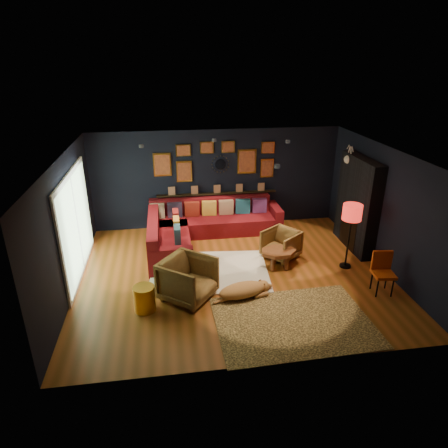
{
  "coord_description": "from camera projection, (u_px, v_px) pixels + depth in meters",
  "views": [
    {
      "loc": [
        -1.31,
        -7.34,
        4.36
      ],
      "look_at": [
        -0.17,
        0.3,
        1.05
      ],
      "focal_mm": 32.0,
      "sensor_mm": 36.0,
      "label": 1
    }
  ],
  "objects": [
    {
      "name": "ceiling_spots",
      "position": [
        228.0,
        147.0,
        8.29
      ],
      "size": [
        3.3,
        2.5,
        0.06
      ],
      "color": "black",
      "rests_on": "room_walls"
    },
    {
      "name": "armchair_left",
      "position": [
        188.0,
        277.0,
        7.55
      ],
      "size": [
        1.2,
        1.21,
        0.91
      ],
      "primitive_type": "imported",
      "rotation": [
        0.0,
        0.0,
        0.91
      ],
      "color": "#CA8E41",
      "rests_on": "ground"
    },
    {
      "name": "pouf",
      "position": [
        171.0,
        240.0,
        9.68
      ],
      "size": [
        0.46,
        0.46,
        0.3
      ],
      "primitive_type": "cylinder",
      "color": "maroon",
      "rests_on": "shag_rug"
    },
    {
      "name": "fireplace",
      "position": [
        357.0,
        207.0,
        9.4
      ],
      "size": [
        0.31,
        1.6,
        2.2
      ],
      "color": "black",
      "rests_on": "ground"
    },
    {
      "name": "gold_stool",
      "position": [
        144.0,
        299.0,
        7.27
      ],
      "size": [
        0.39,
        0.39,
        0.49
      ],
      "primitive_type": "cylinder",
      "color": "gold",
      "rests_on": "ground"
    },
    {
      "name": "leopard_rug",
      "position": [
        293.0,
        322.0,
        7.03
      ],
      "size": [
        2.77,
        2.02,
        0.02
      ],
      "primitive_type": "cube",
      "rotation": [
        0.0,
        0.0,
        0.03
      ],
      "color": "tan",
      "rests_on": "ground"
    },
    {
      "name": "sliding_door",
      "position": [
        76.0,
        225.0,
        8.25
      ],
      "size": [
        0.06,
        2.8,
        2.2
      ],
      "color": "white",
      "rests_on": "ground"
    },
    {
      "name": "gallery_wall",
      "position": [
        216.0,
        160.0,
        10.32
      ],
      "size": [
        3.15,
        0.04,
        1.02
      ],
      "color": "gold",
      "rests_on": "room_walls"
    },
    {
      "name": "sectional",
      "position": [
        198.0,
        228.0,
        10.0
      ],
      "size": [
        3.41,
        2.69,
        0.86
      ],
      "color": "maroon",
      "rests_on": "ground"
    },
    {
      "name": "armchair_right",
      "position": [
        281.0,
        243.0,
        9.13
      ],
      "size": [
        0.96,
        0.97,
        0.73
      ],
      "primitive_type": "imported",
      "rotation": [
        0.0,
        0.0,
        -0.93
      ],
      "color": "#CA8E41",
      "rests_on": "ground"
    },
    {
      "name": "floor_lamp",
      "position": [
        352.0,
        215.0,
        8.38
      ],
      "size": [
        0.41,
        0.41,
        1.47
      ],
      "color": "black",
      "rests_on": "ground"
    },
    {
      "name": "floor",
      "position": [
        234.0,
        274.0,
        8.57
      ],
      "size": [
        6.5,
        6.5,
        0.0
      ],
      "primitive_type": "plane",
      "color": "#9B4F1F",
      "rests_on": "ground"
    },
    {
      "name": "deer_head",
      "position": [
        355.0,
        159.0,
        9.46
      ],
      "size": [
        0.5,
        0.28,
        0.45
      ],
      "color": "white",
      "rests_on": "fireplace"
    },
    {
      "name": "ledge",
      "position": [
        217.0,
        193.0,
        10.64
      ],
      "size": [
        3.2,
        0.12,
        0.04
      ],
      "primitive_type": "cube",
      "color": "black",
      "rests_on": "room_walls"
    },
    {
      "name": "room_walls",
      "position": [
        235.0,
        204.0,
        7.94
      ],
      "size": [
        6.5,
        6.5,
        6.5
      ],
      "color": "black",
      "rests_on": "ground"
    },
    {
      "name": "shag_rug",
      "position": [
        210.0,
        271.0,
        8.63
      ],
      "size": [
        2.66,
        2.05,
        0.03
      ],
      "primitive_type": "cube",
      "rotation": [
        0.0,
        0.0,
        -0.1
      ],
      "color": "white",
      "rests_on": "ground"
    },
    {
      "name": "orange_chair",
      "position": [
        383.0,
        269.0,
        7.77
      ],
      "size": [
        0.44,
        0.44,
        0.84
      ],
      "rotation": [
        0.0,
        0.0,
        -0.11
      ],
      "color": "black",
      "rests_on": "ground"
    },
    {
      "name": "coffee_table",
      "position": [
        278.0,
        254.0,
        8.67
      ],
      "size": [
        0.84,
        0.65,
        0.4
      ],
      "rotation": [
        0.0,
        0.0,
        0.07
      ],
      "color": "brown",
      "rests_on": "shag_rug"
    },
    {
      "name": "dog",
      "position": [
        242.0,
        288.0,
        7.66
      ],
      "size": [
        1.39,
        0.9,
        0.41
      ],
      "primitive_type": null,
      "rotation": [
        0.0,
        0.0,
        0.22
      ],
      "color": "#C6884B",
      "rests_on": "leopard_rug"
    },
    {
      "name": "sunburst_mirror",
      "position": [
        220.0,
        164.0,
        10.39
      ],
      "size": [
        0.47,
        0.16,
        0.47
      ],
      "color": "silver",
      "rests_on": "room_walls"
    }
  ]
}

